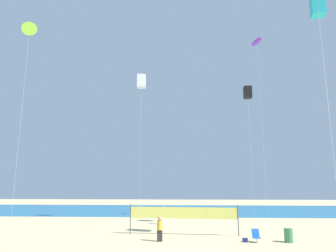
{
  "coord_description": "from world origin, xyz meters",
  "views": [
    {
      "loc": [
        0.34,
        -16.33,
        4.14
      ],
      "look_at": [
        -0.85,
        8.2,
        8.88
      ],
      "focal_mm": 31.51,
      "sensor_mm": 36.0,
      "label": 1
    }
  ],
  "objects_px": {
    "trash_barrel": "(289,235)",
    "kite_violet_inflatable": "(257,42)",
    "folding_beach_chair": "(256,235)",
    "kite_black_box": "(248,93)",
    "kite_white_box": "(141,81)",
    "beachgoer_mustard_shirt": "(160,228)",
    "beach_handbag": "(245,240)",
    "kite_cyan_box": "(318,7)",
    "volleyball_net": "(183,214)",
    "kite_lime_delta": "(30,30)",
    "beachgoer_navy_shirt": "(163,215)"
  },
  "relations": [
    {
      "from": "trash_barrel",
      "to": "kite_violet_inflatable",
      "type": "height_order",
      "value": "kite_violet_inflatable"
    },
    {
      "from": "folding_beach_chair",
      "to": "kite_violet_inflatable",
      "type": "distance_m",
      "value": 24.54
    },
    {
      "from": "kite_black_box",
      "to": "kite_white_box",
      "type": "bearing_deg",
      "value": 161.37
    },
    {
      "from": "beachgoer_mustard_shirt",
      "to": "kite_white_box",
      "type": "relative_size",
      "value": 0.1
    },
    {
      "from": "beach_handbag",
      "to": "kite_cyan_box",
      "type": "distance_m",
      "value": 18.5
    },
    {
      "from": "kite_black_box",
      "to": "volleyball_net",
      "type": "bearing_deg",
      "value": -146.34
    },
    {
      "from": "volleyball_net",
      "to": "kite_lime_delta",
      "type": "bearing_deg",
      "value": -173.34
    },
    {
      "from": "volleyball_net",
      "to": "beach_handbag",
      "type": "height_order",
      "value": "volleyball_net"
    },
    {
      "from": "volleyball_net",
      "to": "kite_white_box",
      "type": "height_order",
      "value": "kite_white_box"
    },
    {
      "from": "kite_cyan_box",
      "to": "kite_black_box",
      "type": "bearing_deg",
      "value": 114.47
    },
    {
      "from": "beach_handbag",
      "to": "kite_lime_delta",
      "type": "bearing_deg",
      "value": 176.41
    },
    {
      "from": "trash_barrel",
      "to": "kite_violet_inflatable",
      "type": "xyz_separation_m",
      "value": [
        1.92,
        12.1,
        20.9
      ]
    },
    {
      "from": "volleyball_net",
      "to": "kite_lime_delta",
      "type": "relative_size",
      "value": 0.49
    },
    {
      "from": "volleyball_net",
      "to": "kite_violet_inflatable",
      "type": "bearing_deg",
      "value": 45.33
    },
    {
      "from": "folding_beach_chair",
      "to": "trash_barrel",
      "type": "height_order",
      "value": "trash_barrel"
    },
    {
      "from": "beachgoer_navy_shirt",
      "to": "beachgoer_mustard_shirt",
      "type": "xyz_separation_m",
      "value": [
        0.38,
        -8.82,
        -0.04
      ]
    },
    {
      "from": "folding_beach_chair",
      "to": "kite_white_box",
      "type": "distance_m",
      "value": 21.59
    },
    {
      "from": "beach_handbag",
      "to": "kite_black_box",
      "type": "distance_m",
      "value": 15.16
    },
    {
      "from": "beachgoer_mustard_shirt",
      "to": "folding_beach_chair",
      "type": "bearing_deg",
      "value": -47.37
    },
    {
      "from": "beachgoer_navy_shirt",
      "to": "kite_violet_inflatable",
      "type": "distance_m",
      "value": 23.65
    },
    {
      "from": "kite_black_box",
      "to": "kite_violet_inflatable",
      "type": "distance_m",
      "value": 9.87
    },
    {
      "from": "beachgoer_navy_shirt",
      "to": "folding_beach_chair",
      "type": "xyz_separation_m",
      "value": [
        7.25,
        -8.76,
        -0.5
      ]
    },
    {
      "from": "folding_beach_chair",
      "to": "kite_lime_delta",
      "type": "height_order",
      "value": "kite_lime_delta"
    },
    {
      "from": "beachgoer_mustard_shirt",
      "to": "kite_lime_delta",
      "type": "distance_m",
      "value": 20.33
    },
    {
      "from": "beach_handbag",
      "to": "kite_violet_inflatable",
      "type": "height_order",
      "value": "kite_violet_inflatable"
    },
    {
      "from": "kite_black_box",
      "to": "kite_violet_inflatable",
      "type": "bearing_deg",
      "value": 62.31
    },
    {
      "from": "kite_white_box",
      "to": "kite_cyan_box",
      "type": "distance_m",
      "value": 19.71
    },
    {
      "from": "kite_white_box",
      "to": "kite_cyan_box",
      "type": "relative_size",
      "value": 0.92
    },
    {
      "from": "trash_barrel",
      "to": "kite_white_box",
      "type": "relative_size",
      "value": 0.06
    },
    {
      "from": "beachgoer_mustard_shirt",
      "to": "kite_white_box",
      "type": "xyz_separation_m",
      "value": [
        -3.13,
        11.13,
        15.14
      ]
    },
    {
      "from": "volleyball_net",
      "to": "kite_lime_delta",
      "type": "distance_m",
      "value": 20.84
    },
    {
      "from": "folding_beach_chair",
      "to": "kite_black_box",
      "type": "xyz_separation_m",
      "value": [
        1.6,
        7.16,
        12.8
      ]
    },
    {
      "from": "beachgoer_navy_shirt",
      "to": "volleyball_net",
      "type": "height_order",
      "value": "volleyball_net"
    },
    {
      "from": "beachgoer_mustard_shirt",
      "to": "kite_cyan_box",
      "type": "xyz_separation_m",
      "value": [
        12.26,
        -1.1,
        16.62
      ]
    },
    {
      "from": "kite_white_box",
      "to": "beach_handbag",
      "type": "bearing_deg",
      "value": -50.35
    },
    {
      "from": "folding_beach_chair",
      "to": "kite_black_box",
      "type": "relative_size",
      "value": 0.06
    },
    {
      "from": "beach_handbag",
      "to": "trash_barrel",
      "type": "bearing_deg",
      "value": 1.56
    },
    {
      "from": "folding_beach_chair",
      "to": "beach_handbag",
      "type": "xyz_separation_m",
      "value": [
        -0.79,
        -0.04,
        -0.32
      ]
    },
    {
      "from": "trash_barrel",
      "to": "kite_lime_delta",
      "type": "relative_size",
      "value": 0.05
    },
    {
      "from": "kite_cyan_box",
      "to": "beach_handbag",
      "type": "bearing_deg",
      "value": 169.67
    },
    {
      "from": "beach_handbag",
      "to": "kite_violet_inflatable",
      "type": "bearing_deg",
      "value": 67.66
    },
    {
      "from": "trash_barrel",
      "to": "volleyball_net",
      "type": "xyz_separation_m",
      "value": [
        -7.47,
        2.61,
        1.17
      ]
    },
    {
      "from": "beachgoer_navy_shirt",
      "to": "kite_violet_inflatable",
      "type": "height_order",
      "value": "kite_violet_inflatable"
    },
    {
      "from": "kite_cyan_box",
      "to": "kite_black_box",
      "type": "distance_m",
      "value": 10.1
    },
    {
      "from": "beach_handbag",
      "to": "kite_white_box",
      "type": "xyz_separation_m",
      "value": [
        -9.21,
        11.11,
        15.93
      ]
    },
    {
      "from": "kite_white_box",
      "to": "beachgoer_mustard_shirt",
      "type": "bearing_deg",
      "value": -74.3
    },
    {
      "from": "kite_white_box",
      "to": "kite_lime_delta",
      "type": "height_order",
      "value": "kite_lime_delta"
    },
    {
      "from": "folding_beach_chair",
      "to": "beach_handbag",
      "type": "distance_m",
      "value": 0.86
    },
    {
      "from": "volleyball_net",
      "to": "kite_black_box",
      "type": "xyz_separation_m",
      "value": [
        6.77,
        4.51,
        11.63
      ]
    },
    {
      "from": "folding_beach_chair",
      "to": "kite_cyan_box",
      "type": "bearing_deg",
      "value": 4.56
    }
  ]
}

